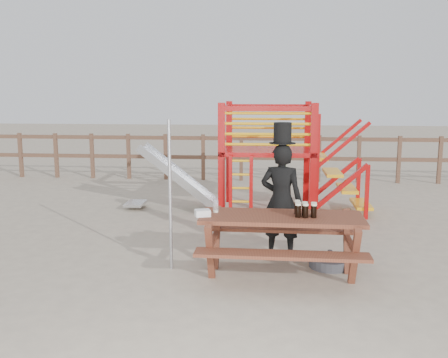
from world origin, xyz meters
The scene contains 10 objects.
ground centered at (0.00, 0.00, 0.00)m, with size 60.00×60.00×0.00m, color tan.
back_fence centered at (0.00, 7.00, 0.74)m, with size 15.09×0.09×1.20m.
playground_fort centered at (0.12, 3.58, 1.07)m, with size 4.71×1.84×2.10m.
picnic_table centered at (0.41, 0.15, 0.49)m, with size 2.01×1.40×0.77m.
man_with_hat centered at (0.41, 0.93, 0.84)m, with size 0.64×0.49×1.87m.
metal_pole centered at (-1.01, 0.26, 0.97)m, with size 0.04×0.04×1.94m, color #B2B2B7.
parasol_base centered at (1.05, 0.52, 0.06)m, with size 0.54×0.54×0.23m.
paper_bag centered at (-0.56, 0.03, 0.81)m, with size 0.18×0.14×0.08m, color white.
stout_pints centered at (0.68, 0.14, 0.86)m, with size 0.27×0.27×0.17m.
empty_glasses centered at (-0.42, 0.25, 0.84)m, with size 0.07×0.07×0.15m.
Camera 1 is at (0.25, -5.87, 2.27)m, focal length 40.00 mm.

